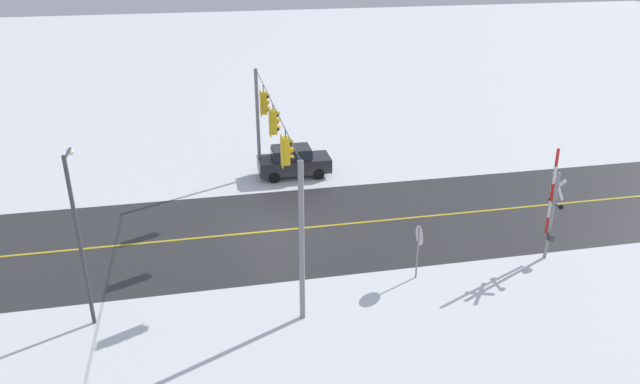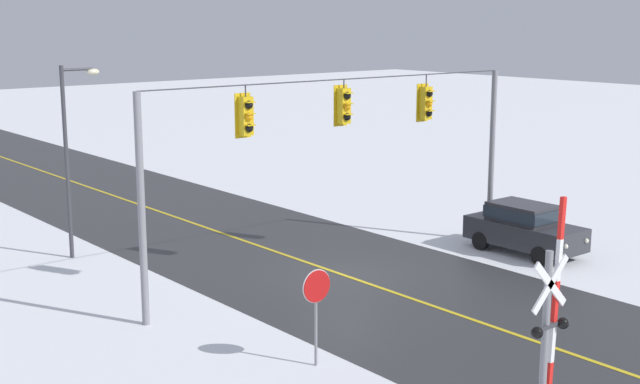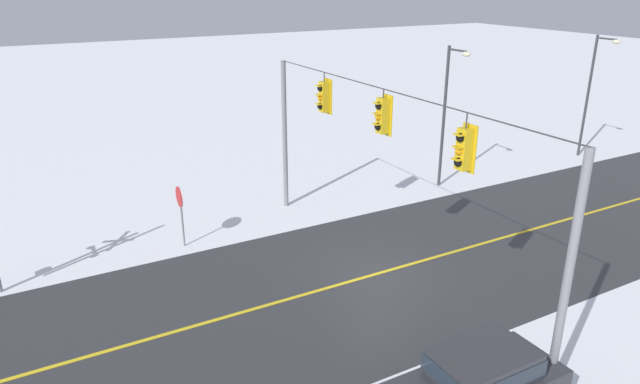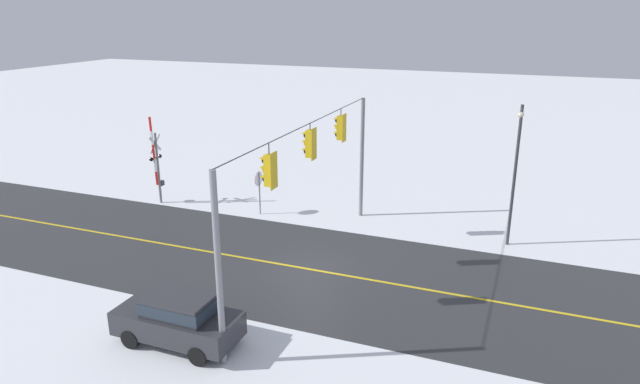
{
  "view_description": "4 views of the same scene",
  "coord_description": "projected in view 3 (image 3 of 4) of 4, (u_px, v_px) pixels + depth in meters",
  "views": [
    {
      "loc": [
        -25.07,
        3.07,
        13.25
      ],
      "look_at": [
        -3.08,
        -1.46,
        3.22
      ],
      "focal_mm": 33.63,
      "sensor_mm": 36.0,
      "label": 1
    },
    {
      "loc": [
        -17.29,
        -19.91,
        8.02
      ],
      "look_at": [
        -2.22,
        -1.49,
        3.22
      ],
      "focal_mm": 48.59,
      "sensor_mm": 36.0,
      "label": 2
    },
    {
      "loc": [
        13.89,
        -9.93,
        9.37
      ],
      "look_at": [
        -1.5,
        -1.38,
        2.7
      ],
      "focal_mm": 32.14,
      "sensor_mm": 36.0,
      "label": 3
    },
    {
      "loc": [
        19.81,
        8.21,
        10.43
      ],
      "look_at": [
        -2.7,
        -0.62,
        2.53
      ],
      "focal_mm": 31.65,
      "sensor_mm": 36.0,
      "label": 4
    }
  ],
  "objects": [
    {
      "name": "streetlamp_near",
      "position": [
        448.0,
        105.0,
        25.77
      ],
      "size": [
        1.39,
        0.28,
        6.5
      ],
      "color": "#38383D",
      "rests_on": "ground"
    },
    {
      "name": "parked_car_charcoal",
      "position": [
        478.0,
        383.0,
        12.61
      ],
      "size": [
        1.82,
        4.2,
        1.74
      ],
      "color": "#2D2D33",
      "rests_on": "ground"
    },
    {
      "name": "stop_sign",
      "position": [
        180.0,
        203.0,
        20.56
      ],
      "size": [
        0.8,
        0.09,
        2.35
      ],
      "color": "gray",
      "rests_on": "ground"
    },
    {
      "name": "lane_centre_line",
      "position": [
        507.0,
        236.0,
        21.9
      ],
      "size": [
        0.14,
        72.0,
        0.01
      ],
      "primitive_type": "cube",
      "color": "gold",
      "rests_on": "ground"
    },
    {
      "name": "ground_plane",
      "position": [
        378.0,
        274.0,
        19.18
      ],
      "size": [
        160.0,
        160.0,
        0.0
      ],
      "primitive_type": "plane",
      "color": "white"
    },
    {
      "name": "streetlamp_far",
      "position": [
        593.0,
        85.0,
        30.28
      ],
      "size": [
        1.39,
        0.28,
        6.5
      ],
      "color": "#38383D",
      "rests_on": "ground"
    },
    {
      "name": "road_asphalt",
      "position": [
        507.0,
        237.0,
        21.9
      ],
      "size": [
        9.0,
        80.0,
        0.01
      ],
      "primitive_type": "cube",
      "color": "#303033",
      "rests_on": "ground"
    },
    {
      "name": "signal_span",
      "position": [
        381.0,
        152.0,
        17.69
      ],
      "size": [
        14.2,
        0.47,
        6.22
      ],
      "color": "gray",
      "rests_on": "ground"
    }
  ]
}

